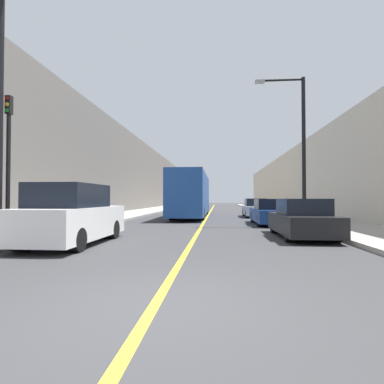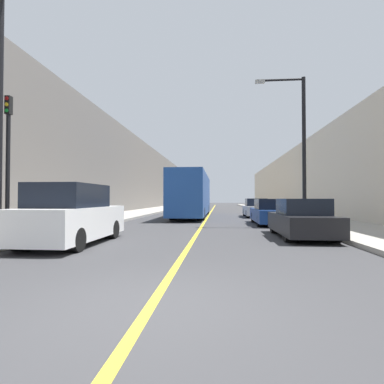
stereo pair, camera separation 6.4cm
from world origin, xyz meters
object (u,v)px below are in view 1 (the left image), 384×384
Objects in this scene: street_lamp_left at (7,90)px; car_right_mid at (270,213)px; car_right_near at (302,220)px; traffic_light at (8,163)px; street_lamp_right at (299,140)px; bus at (192,195)px; parked_suv_left at (72,217)px; pedestrian at (25,209)px; car_right_far at (255,209)px.

car_right_mid is at bearing 46.32° from street_lamp_left.
traffic_light reaches higher than car_right_near.
car_right_mid is 0.61× the size of street_lamp_right.
bus is 15.24m from parked_suv_left.
car_right_near is at bearing 21.74° from street_lamp_left.
pedestrian is at bearing -161.64° from street_lamp_right.
pedestrian is (-11.15, -5.46, 0.37)m from car_right_mid.
bus is 13.74m from car_right_near.
car_right_mid is 1.08× the size of traffic_light.
parked_suv_left is 0.59× the size of street_lamp_left.
car_right_mid is (7.69, 8.13, -0.23)m from parked_suv_left.
pedestrian is at bearing -131.96° from car_right_far.
street_lamp_right is 1.77× the size of traffic_light.
parked_suv_left is 0.59× the size of street_lamp_right.
street_lamp_left is 1.79× the size of traffic_light.
car_right_mid is at bearing 92.28° from car_right_near.
pedestrian reaches higher than car_right_mid.
street_lamp_left is (-1.33, -1.32, 3.72)m from parked_suv_left.
car_right_far is at bearing 48.04° from pedestrian.
street_lamp_right is at bearing -43.96° from car_right_mid.
street_lamp_right reaches higher than traffic_light.
car_right_near is at bearing -67.12° from bus.
car_right_mid is 0.60× the size of street_lamp_left.
street_lamp_left reaches higher than car_right_mid.
parked_suv_left reaches higher than pedestrian.
parked_suv_left is 2.43m from traffic_light.
parked_suv_left is 2.72× the size of pedestrian.
car_right_far is 16.72m from pedestrian.
street_lamp_right is at bearing 37.04° from parked_suv_left.
car_right_far is (0.02, 6.97, 0.01)m from car_right_mid.
car_right_far is 2.56× the size of pedestrian.
traffic_light is at bearing -134.86° from car_right_mid.
parked_suv_left is at bearing -133.41° from car_right_mid.
car_right_far is 0.99× the size of traffic_light.
street_lamp_right is at bearing 75.84° from car_right_near.
traffic_light reaches higher than bus.
pedestrian is (-11.38, 0.30, 0.37)m from car_right_near.
bus is 17.00m from street_lamp_left.
traffic_light reaches higher than car_right_mid.
car_right_near is at bearing -1.53° from pedestrian.
traffic_light is at bearing -143.89° from parked_suv_left.
car_right_far is at bearing 61.16° from street_lamp_left.
street_lamp_left is at bearing -141.87° from street_lamp_right.
bus reaches higher than pedestrian.
car_right_mid is at bearing 136.04° from street_lamp_right.
bus is 2.68× the size of car_right_mid.
car_right_near is 0.98× the size of traffic_light.
street_lamp_left reaches higher than traffic_light.
bus is at bearing 76.45° from street_lamp_left.
bus is 7.47× the size of pedestrian.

